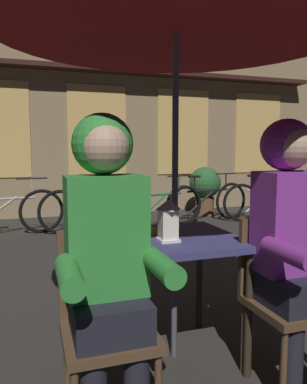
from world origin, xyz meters
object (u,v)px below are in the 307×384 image
object	(u,v)px
bicycle_fourth	(159,207)
potted_plant	(205,187)
person_right_hooded	(293,227)
cafe_table	(175,253)
bicycle_furthest	(268,201)
bicycle_second	(5,213)
lantern	(168,220)
person_left_hooded	(107,242)
chair_left	(106,316)
book	(153,232)
bicycle_fifth	(208,202)
bicycle_third	(95,209)
chair_right	(283,291)

from	to	relation	value
bicycle_fourth	potted_plant	distance (m)	1.57
person_right_hooded	cafe_table	bearing A→B (deg)	138.43
bicycle_fourth	bicycle_furthest	size ratio (longest dim) A/B	0.98
person_right_hooded	bicycle_second	size ratio (longest dim) A/B	0.84
cafe_table	person_right_hooded	xyz separation A→B (m)	(0.48, -0.43, 0.21)
lantern	person_right_hooded	bearing A→B (deg)	-30.26
cafe_table	person_left_hooded	bearing A→B (deg)	-138.43
chair_left	person_right_hooded	world-z (taller)	person_right_hooded
bicycle_furthest	bicycle_second	bearing A→B (deg)	178.32
bicycle_second	chair_left	bearing A→B (deg)	-80.40
cafe_table	book	bearing A→B (deg)	133.46
bicycle_furthest	bicycle_fifth	bearing A→B (deg)	168.69
lantern	chair_left	xyz separation A→B (m)	(-0.40, -0.27, -0.37)
book	bicycle_third	bearing A→B (deg)	90.99
cafe_table	chair_left	xyz separation A→B (m)	(-0.48, -0.37, -0.15)
cafe_table	bicycle_third	size ratio (longest dim) A/B	0.44
chair_right	person_right_hooded	xyz separation A→B (m)	(0.00, -0.06, 0.36)
person_left_hooded	bicycle_fifth	world-z (taller)	person_left_hooded
potted_plant	lantern	bearing A→B (deg)	-118.49
bicycle_fifth	bicycle_furthest	bearing A→B (deg)	-11.31
chair_right	bicycle_third	size ratio (longest dim) A/B	0.52
cafe_table	person_left_hooded	size ratio (longest dim) A/B	0.53
bicycle_furthest	person_left_hooded	bearing A→B (deg)	-132.61
bicycle_fourth	book	bearing A→B (deg)	-109.71
bicycle_second	potted_plant	world-z (taller)	potted_plant
lantern	bicycle_fifth	bearing A→B (deg)	60.54
bicycle_fourth	lantern	bearing A→B (deg)	-108.34
person_left_hooded	bicycle_third	xyz separation A→B (m)	(0.59, 4.01, -0.50)
person_right_hooded	potted_plant	distance (m)	5.17
lantern	person_left_hooded	world-z (taller)	person_left_hooded
person_right_hooded	bicycle_fifth	world-z (taller)	person_right_hooded
bicycle_fifth	bicycle_fourth	bearing A→B (deg)	-163.56
person_left_hooded	book	size ratio (longest dim) A/B	7.00
cafe_table	person_left_hooded	distance (m)	0.67
chair_right	potted_plant	distance (m)	5.11
cafe_table	bicycle_furthest	size ratio (longest dim) A/B	0.44
person_left_hooded	bicycle_fourth	xyz separation A→B (m)	(1.58, 3.89, -0.50)
cafe_table	person_right_hooded	bearing A→B (deg)	-41.57
cafe_table	book	xyz separation A→B (m)	(-0.10, 0.11, 0.11)
cafe_table	person_right_hooded	distance (m)	0.67
cafe_table	chair_right	distance (m)	0.62
bicycle_furthest	book	size ratio (longest dim) A/B	8.36
person_right_hooded	bicycle_third	bearing A→B (deg)	95.23
lantern	bicycle_third	xyz separation A→B (m)	(0.19, 3.68, -0.51)
bicycle_fifth	lantern	bearing A→B (deg)	-119.46
cafe_table	bicycle_second	size ratio (longest dim) A/B	0.44
lantern	potted_plant	distance (m)	5.11
chair_left	potted_plant	xyz separation A→B (m)	(2.84, 4.76, 0.05)
lantern	bicycle_furthest	bearing A→B (deg)	48.27
book	potted_plant	distance (m)	4.94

